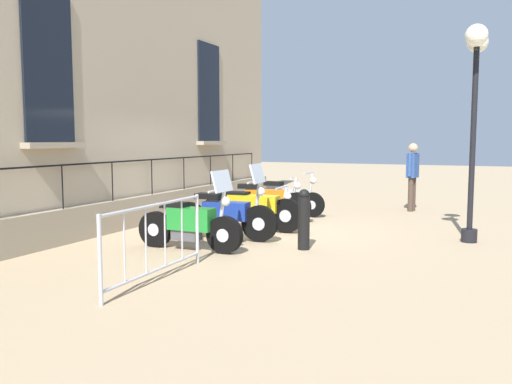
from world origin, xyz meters
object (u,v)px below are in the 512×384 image
motorcycle_blue (225,215)px  pedestrian_standing (412,173)px  motorcycle_orange (263,203)px  motorcycle_yellow (252,209)px  lamppost (475,85)px  crowd_barrier (156,239)px  motorcycle_green (191,224)px  bollard (304,219)px  motorcycle_silver (285,199)px

motorcycle_blue → pedestrian_standing: bearing=64.1°
motorcycle_blue → motorcycle_orange: motorcycle_blue is taller
motorcycle_yellow → motorcycle_orange: motorcycle_orange is taller
motorcycle_blue → motorcycle_yellow: motorcycle_blue is taller
lamppost → crowd_barrier: 6.30m
motorcycle_green → motorcycle_yellow: size_ratio=0.89×
bollard → motorcycle_orange: bearing=126.0°
motorcycle_silver → pedestrian_standing: pedestrian_standing is taller
bollard → pedestrian_standing: pedestrian_standing is taller
motorcycle_green → crowd_barrier: motorcycle_green is taller
motorcycle_orange → bollard: bearing=-54.0°
motorcycle_blue → crowd_barrier: size_ratio=0.91×
motorcycle_green → lamppost: size_ratio=0.52×
motorcycle_silver → pedestrian_standing: bearing=36.9°
crowd_barrier → pedestrian_standing: bearing=75.8°
crowd_barrier → bollard: size_ratio=2.23×
motorcycle_orange → crowd_barrier: (0.68, -5.22, 0.13)m
motorcycle_green → motorcycle_yellow: motorcycle_green is taller
motorcycle_blue → motorcycle_silver: size_ratio=1.02×
crowd_barrier → motorcycle_silver: bearing=95.4°
motorcycle_blue → motorcycle_yellow: bearing=87.7°
pedestrian_standing → bollard: bearing=-100.0°
motorcycle_blue → lamppost: bearing=20.6°
bollard → pedestrian_standing: (1.02, 5.74, 0.49)m
lamppost → motorcycle_yellow: bearing=-173.4°
motorcycle_yellow → crowd_barrier: crowd_barrier is taller
crowd_barrier → pedestrian_standing: pedestrian_standing is taller
motorcycle_yellow → bollard: (1.60, -1.36, 0.08)m
motorcycle_green → motorcycle_blue: motorcycle_blue is taller
motorcycle_blue → motorcycle_orange: (-0.18, 2.24, -0.03)m
motorcycle_green → crowd_barrier: 1.98m
pedestrian_standing → crowd_barrier: bearing=-104.2°
motorcycle_green → motorcycle_silver: size_ratio=0.96×
motorcycle_yellow → bollard: 2.10m
motorcycle_silver → crowd_barrier: bearing=-84.6°
pedestrian_standing → lamppost: bearing=-68.3°
crowd_barrier → pedestrian_standing: size_ratio=1.31×
motorcycle_green → motorcycle_blue: 1.11m
motorcycle_yellow → crowd_barrier: 4.11m
motorcycle_orange → crowd_barrier: bearing=-82.5°
motorcycle_yellow → lamppost: 4.82m
motorcycle_blue → bollard: bearing=-9.2°
motorcycle_green → motorcycle_blue: bearing=85.2°
crowd_barrier → motorcycle_orange: bearing=97.5°
motorcycle_green → motorcycle_orange: bearing=91.4°
motorcycle_silver → lamppost: 5.26m
motorcycle_orange → bollard: (1.82, -2.50, 0.09)m
motorcycle_yellow → motorcycle_silver: (-0.14, 2.30, -0.04)m
motorcycle_orange → motorcycle_yellow: bearing=-79.0°
motorcycle_blue → lamppost: 5.08m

